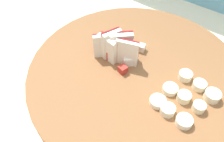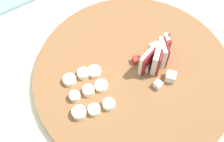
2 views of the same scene
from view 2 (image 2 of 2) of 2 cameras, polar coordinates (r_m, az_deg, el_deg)
tiled_countertop at (r=1.05m, az=2.42°, el=-11.80°), size 1.38×0.66×0.89m
cutting_board at (r=0.63m, az=4.15°, el=-0.71°), size 0.42×0.42×0.02m
apple_wedge_fan at (r=0.62m, az=8.91°, el=3.29°), size 0.09×0.06×0.06m
apple_dice_pile at (r=0.62m, az=8.51°, el=0.84°), size 0.07×0.10×0.02m
banana_slice_rows at (r=0.59m, az=-4.66°, el=-4.02°), size 0.10×0.11×0.02m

